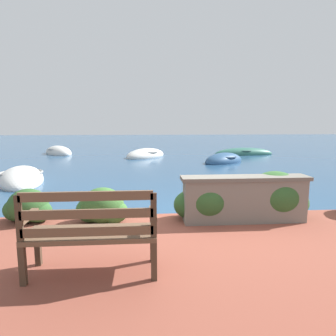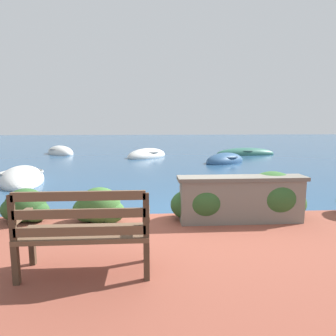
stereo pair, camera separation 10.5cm
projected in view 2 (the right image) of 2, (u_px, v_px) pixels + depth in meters
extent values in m
plane|color=navy|center=(198.00, 225.00, 5.29)|extent=(80.00, 80.00, 0.00)
cube|color=#433123|center=(32.00, 247.00, 3.32)|extent=(0.06, 0.06, 0.40)
cube|color=#433123|center=(147.00, 244.00, 3.41)|extent=(0.06, 0.06, 0.40)
cube|color=#433123|center=(16.00, 265.00, 2.91)|extent=(0.06, 0.06, 0.40)
cube|color=#433123|center=(147.00, 261.00, 2.99)|extent=(0.06, 0.06, 0.40)
cube|color=brown|center=(86.00, 233.00, 3.13)|extent=(1.33, 0.48, 0.05)
cube|color=brown|center=(81.00, 231.00, 2.90)|extent=(1.27, 0.04, 0.09)
cube|color=brown|center=(80.00, 214.00, 2.88)|extent=(1.27, 0.04, 0.09)
cube|color=brown|center=(79.00, 196.00, 2.85)|extent=(1.27, 0.04, 0.09)
cube|color=#433123|center=(12.00, 218.00, 2.84)|extent=(0.06, 0.04, 0.45)
cube|color=#433123|center=(146.00, 215.00, 2.92)|extent=(0.06, 0.04, 0.45)
cube|color=brown|center=(21.00, 216.00, 3.05)|extent=(0.07, 0.43, 0.05)
cube|color=brown|center=(146.00, 213.00, 3.14)|extent=(0.07, 0.43, 0.05)
cube|color=slate|center=(241.00, 201.00, 4.76)|extent=(1.93, 0.35, 0.68)
cube|color=#635F56|center=(242.00, 178.00, 4.70)|extent=(2.03, 0.39, 0.06)
ellipsoid|color=#2D5628|center=(25.00, 205.00, 4.78)|extent=(0.63, 0.57, 0.54)
ellipsoid|color=#2D5628|center=(16.00, 209.00, 4.83)|extent=(0.47, 0.43, 0.38)
ellipsoid|color=#2D5628|center=(35.00, 211.00, 4.78)|extent=(0.44, 0.40, 0.35)
ellipsoid|color=#38662D|center=(99.00, 205.00, 4.72)|extent=(0.66, 0.60, 0.56)
ellipsoid|color=#38662D|center=(89.00, 209.00, 4.77)|extent=(0.50, 0.45, 0.40)
ellipsoid|color=#38662D|center=(110.00, 212.00, 4.72)|extent=(0.46, 0.42, 0.37)
ellipsoid|color=#2D5628|center=(203.00, 199.00, 4.85)|extent=(0.80, 0.72, 0.68)
ellipsoid|color=#2D5628|center=(189.00, 205.00, 4.90)|extent=(0.60, 0.54, 0.48)
ellipsoid|color=#2D5628|center=(215.00, 207.00, 4.84)|extent=(0.56, 0.50, 0.44)
ellipsoid|color=#2D5628|center=(272.00, 195.00, 4.97)|extent=(0.91, 0.82, 0.78)
ellipsoid|color=#2D5628|center=(256.00, 201.00, 5.03)|extent=(0.69, 0.62, 0.55)
ellipsoid|color=#2D5628|center=(286.00, 203.00, 4.96)|extent=(0.64, 0.58, 0.50)
ellipsoid|color=silver|center=(22.00, 179.00, 9.27)|extent=(2.22, 3.40, 0.77)
torus|color=gray|center=(22.00, 172.00, 9.24)|extent=(1.61, 1.61, 0.07)
cube|color=#846647|center=(23.00, 171.00, 9.67)|extent=(0.99, 0.44, 0.04)
cube|color=#846647|center=(21.00, 175.00, 8.88)|extent=(0.99, 0.44, 0.04)
ellipsoid|color=#2D517A|center=(225.00, 161.00, 13.56)|extent=(2.44, 2.24, 0.78)
torus|color=#2D4157|center=(225.00, 157.00, 13.52)|extent=(1.58, 1.58, 0.07)
cube|color=#846647|center=(229.00, 157.00, 13.75)|extent=(0.64, 0.78, 0.04)
cube|color=#846647|center=(221.00, 158.00, 13.35)|extent=(0.64, 0.78, 0.04)
ellipsoid|color=silver|center=(147.00, 156.00, 15.82)|extent=(2.70, 2.87, 0.80)
torus|color=gray|center=(147.00, 152.00, 15.78)|extent=(1.84, 1.84, 0.07)
cube|color=#846647|center=(152.00, 152.00, 16.11)|extent=(0.87, 0.76, 0.04)
cube|color=#846647|center=(143.00, 153.00, 15.52)|extent=(0.87, 0.76, 0.04)
ellipsoid|color=#336B5B|center=(245.00, 154.00, 16.81)|extent=(3.45, 1.19, 0.69)
torus|color=#304F46|center=(245.00, 151.00, 16.78)|extent=(1.00, 1.00, 0.07)
cube|color=#846647|center=(237.00, 151.00, 16.71)|extent=(0.18, 0.73, 0.04)
cube|color=#846647|center=(253.00, 151.00, 16.85)|extent=(0.18, 0.73, 0.04)
ellipsoid|color=silver|center=(60.00, 153.00, 17.29)|extent=(2.39, 2.62, 0.84)
torus|color=gray|center=(60.00, 149.00, 17.25)|extent=(1.59, 1.59, 0.07)
cube|color=#846647|center=(63.00, 150.00, 16.99)|extent=(0.78, 0.65, 0.04)
cube|color=#846647|center=(58.00, 149.00, 17.48)|extent=(0.78, 0.65, 0.04)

